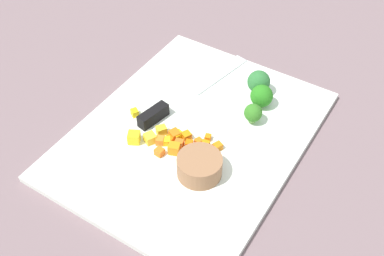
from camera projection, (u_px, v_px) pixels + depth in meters
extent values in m
plane|color=#735D62|center=(192.00, 137.00, 0.82)|extent=(4.00, 4.00, 0.00)
cube|color=white|center=(192.00, 134.00, 0.82)|extent=(0.46, 0.36, 0.01)
cylinder|color=#926443|center=(200.00, 166.00, 0.74)|extent=(0.07, 0.07, 0.03)
cube|color=silver|center=(219.00, 74.00, 0.92)|extent=(0.15, 0.05, 0.00)
cube|color=black|center=(153.00, 115.00, 0.83)|extent=(0.06, 0.03, 0.02)
cube|color=orange|center=(209.00, 150.00, 0.78)|extent=(0.02, 0.02, 0.01)
cube|color=orange|center=(180.00, 145.00, 0.78)|extent=(0.02, 0.02, 0.01)
cube|color=orange|center=(218.00, 146.00, 0.78)|extent=(0.02, 0.02, 0.01)
cube|color=orange|center=(160.00, 141.00, 0.79)|extent=(0.02, 0.02, 0.01)
cube|color=orange|center=(169.00, 140.00, 0.79)|extent=(0.02, 0.01, 0.01)
cube|color=orange|center=(159.00, 152.00, 0.77)|extent=(0.01, 0.02, 0.01)
cube|color=orange|center=(189.00, 144.00, 0.79)|extent=(0.01, 0.02, 0.01)
cube|color=orange|center=(199.00, 142.00, 0.79)|extent=(0.01, 0.01, 0.01)
cube|color=orange|center=(209.00, 136.00, 0.80)|extent=(0.01, 0.01, 0.01)
cube|color=orange|center=(175.00, 135.00, 0.80)|extent=(0.02, 0.02, 0.01)
cube|color=orange|center=(189.00, 137.00, 0.80)|extent=(0.02, 0.02, 0.01)
cube|color=orange|center=(205.00, 145.00, 0.78)|extent=(0.02, 0.01, 0.01)
cube|color=orange|center=(173.00, 148.00, 0.78)|extent=(0.02, 0.02, 0.02)
cube|color=yellow|center=(162.00, 130.00, 0.81)|extent=(0.02, 0.02, 0.02)
cube|color=yellow|center=(178.00, 135.00, 0.80)|extent=(0.02, 0.02, 0.01)
cube|color=yellow|center=(150.00, 138.00, 0.79)|extent=(0.02, 0.02, 0.02)
cube|color=yellow|center=(166.00, 141.00, 0.79)|extent=(0.02, 0.02, 0.01)
cube|color=yellow|center=(134.00, 138.00, 0.79)|extent=(0.03, 0.03, 0.02)
cube|color=yellow|center=(135.00, 113.00, 0.84)|extent=(0.02, 0.02, 0.01)
cylinder|color=#81B16C|center=(258.00, 90.00, 0.88)|extent=(0.01, 0.01, 0.02)
sphere|color=#2C6D33|center=(259.00, 82.00, 0.87)|extent=(0.04, 0.04, 0.04)
cylinder|color=#83BE5C|center=(252.00, 119.00, 0.83)|extent=(0.01, 0.01, 0.01)
sphere|color=#327622|center=(253.00, 113.00, 0.82)|extent=(0.03, 0.03, 0.03)
cylinder|color=#86B754|center=(261.00, 103.00, 0.86)|extent=(0.01, 0.01, 0.01)
sphere|color=#27781C|center=(262.00, 96.00, 0.85)|extent=(0.04, 0.04, 0.04)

